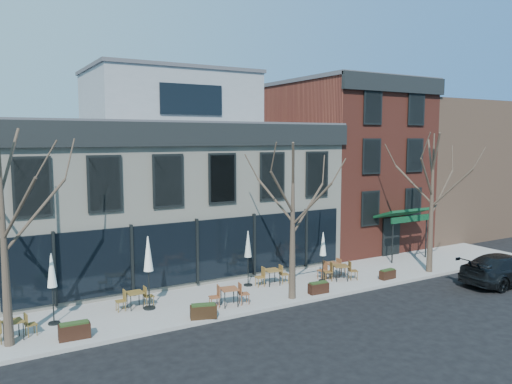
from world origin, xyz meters
TOP-DOWN VIEW (x-y plane):
  - ground at (0.00, 0.00)m, footprint 120.00×120.00m
  - sidewalk_front at (3.25, -2.15)m, footprint 33.50×4.70m
  - corner_building at (0.07, 5.07)m, footprint 18.39×10.39m
  - red_brick_building at (13.00, 4.98)m, footprint 8.20×11.78m
  - bg_building at (23.00, 6.00)m, footprint 12.00×12.00m
  - tree_corner at (-8.49, -3.20)m, footprint 3.93×3.98m
  - tree_mid at (3.01, -3.90)m, footprint 3.50×3.55m
  - tree_right at (12.01, -3.90)m, footprint 3.72×3.77m
  - parked_sedan at (13.92, -7.08)m, footprint 5.37×2.38m
  - cafe_set_0 at (-8.33, -2.77)m, footprint 1.68×0.78m
  - cafe_set_1 at (-3.57, -1.67)m, footprint 1.66×0.68m
  - cafe_set_2 at (0.05, -3.41)m, footprint 1.85×0.84m
  - cafe_set_3 at (3.30, -1.70)m, footprint 1.82×0.79m
  - cafe_set_4 at (6.73, -2.10)m, footprint 1.74×0.71m
  - cafe_set_5 at (6.74, -2.78)m, footprint 1.84×1.08m
  - umbrella_0 at (-6.84, -1.84)m, footprint 0.45×0.45m
  - umbrella_1 at (-3.06, -2.04)m, footprint 0.50×0.50m
  - umbrella_2 at (2.21, -1.22)m, footprint 0.44×0.44m
  - umbrella_4 at (5.86, -2.44)m, footprint 0.40×0.40m
  - planter_0 at (-6.41, -3.75)m, footprint 1.12×0.50m
  - planter_1 at (-1.52, -4.20)m, footprint 1.13×0.72m
  - planter_2 at (4.47, -3.93)m, footprint 0.98×0.44m
  - planter_3 at (9.00, -3.81)m, footprint 0.92×0.41m

SIDE VIEW (x-z plane):
  - ground at x=0.00m, z-range 0.00..0.00m
  - sidewalk_front at x=3.25m, z-range 0.00..0.15m
  - planter_3 at x=9.00m, z-range 0.15..0.65m
  - planter_2 at x=4.47m, z-range 0.15..0.69m
  - planter_1 at x=-1.52m, z-range 0.15..0.74m
  - planter_0 at x=-6.41m, z-range 0.15..0.76m
  - cafe_set_0 at x=-8.33m, z-range 0.16..1.02m
  - cafe_set_1 at x=-3.57m, z-range 0.16..1.04m
  - cafe_set_4 at x=6.73m, z-range 0.16..1.08m
  - cafe_set_3 at x=3.30m, z-range 0.16..1.10m
  - cafe_set_5 at x=6.74m, z-range 0.16..1.11m
  - cafe_set_2 at x=0.05m, z-range 0.16..1.11m
  - parked_sedan at x=13.92m, z-range 0.00..1.53m
  - umbrella_4 at x=5.86m, z-range 0.67..3.19m
  - umbrella_2 at x=2.21m, z-range 0.71..3.44m
  - umbrella_0 at x=-6.84m, z-range 0.73..3.55m
  - umbrella_1 at x=-3.06m, z-range 0.80..3.94m
  - tree_mid at x=3.01m, z-range 0.27..7.31m
  - tree_right at x=12.01m, z-range 0.28..7.76m
  - tree_corner at x=-8.49m, z-range 0.29..8.21m
  - corner_building at x=0.07m, z-range -0.83..10.27m
  - bg_building at x=23.00m, z-range 0.00..10.00m
  - red_brick_building at x=13.00m, z-range 0.05..11.22m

